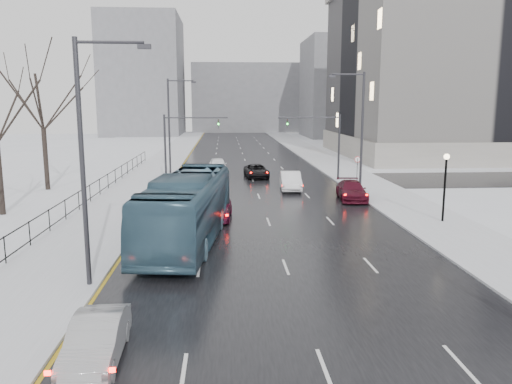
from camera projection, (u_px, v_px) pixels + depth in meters
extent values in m
cube|color=black|center=(247.00, 166.00, 60.43)|extent=(16.00, 150.00, 0.04)
cube|color=black|center=(253.00, 181.00, 48.64)|extent=(130.00, 10.00, 0.04)
cube|color=silver|center=(160.00, 167.00, 59.76)|extent=(5.00, 150.00, 0.16)
cube|color=silver|center=(333.00, 165.00, 61.09)|extent=(5.00, 150.00, 0.16)
cube|color=white|center=(79.00, 167.00, 59.16)|extent=(14.00, 150.00, 0.12)
cube|color=black|center=(54.00, 207.00, 29.89)|extent=(0.04, 70.00, 0.05)
cube|color=black|center=(55.00, 223.00, 30.06)|extent=(0.04, 70.00, 0.05)
cylinder|color=black|center=(55.00, 216.00, 29.99)|extent=(0.06, 0.06, 1.30)
cylinder|color=#2D2D33|center=(362.00, 135.00, 40.44)|extent=(0.20, 0.20, 10.00)
cylinder|color=#2D2D33|center=(348.00, 74.00, 39.52)|extent=(2.60, 0.12, 0.12)
cube|color=#2D2D33|center=(332.00, 76.00, 39.47)|extent=(0.50, 0.25, 0.18)
cylinder|color=#2D2D33|center=(82.00, 168.00, 19.73)|extent=(0.20, 0.20, 10.00)
cylinder|color=#2D2D33|center=(110.00, 42.00, 18.97)|extent=(2.60, 0.12, 0.12)
cube|color=#2D2D33|center=(144.00, 47.00, 19.08)|extent=(0.50, 0.25, 0.18)
cylinder|color=#2D2D33|center=(169.00, 128.00, 51.17)|extent=(0.20, 0.20, 10.00)
cylinder|color=#2D2D33|center=(181.00, 81.00, 50.42)|extent=(2.60, 0.12, 0.12)
cube|color=#2D2D33|center=(194.00, 82.00, 50.53)|extent=(0.50, 0.25, 0.18)
cylinder|color=black|center=(444.00, 190.00, 31.27)|extent=(0.14, 0.14, 4.00)
sphere|color=#FFE5B2|center=(447.00, 157.00, 30.91)|extent=(0.36, 0.36, 0.36)
cylinder|color=#2D2D33|center=(339.00, 148.00, 48.61)|extent=(0.20, 0.20, 6.50)
cylinder|color=#2D2D33|center=(309.00, 117.00, 47.90)|extent=(6.00, 0.12, 0.12)
imported|color=#2D2D33|center=(287.00, 124.00, 47.88)|extent=(0.15, 0.18, 0.90)
sphere|color=#19FF33|center=(287.00, 124.00, 47.73)|extent=(0.16, 0.16, 0.16)
cylinder|color=#2D2D33|center=(165.00, 149.00, 47.55)|extent=(0.20, 0.20, 6.50)
cylinder|color=#2D2D33|center=(196.00, 118.00, 47.22)|extent=(6.00, 0.12, 0.12)
imported|color=#2D2D33|center=(218.00, 124.00, 47.46)|extent=(0.15, 0.18, 0.90)
sphere|color=#19FF33|center=(218.00, 124.00, 47.31)|extent=(0.16, 0.16, 0.16)
cylinder|color=#2D2D33|center=(357.00, 172.00, 45.05)|extent=(0.06, 0.06, 2.50)
cylinder|color=white|center=(358.00, 159.00, 44.85)|extent=(0.60, 0.03, 0.60)
torus|color=#B20C0C|center=(358.00, 159.00, 44.85)|extent=(0.58, 0.06, 0.58)
cube|color=gray|center=(484.00, 72.00, 72.35)|extent=(40.00, 30.00, 24.00)
cube|color=gray|center=(478.00, 145.00, 74.18)|extent=(40.60, 30.60, 3.00)
cube|color=slate|center=(358.00, 88.00, 114.33)|extent=(24.00, 20.00, 22.00)
cube|color=slate|center=(144.00, 77.00, 120.48)|extent=(18.00, 22.00, 28.00)
cube|color=slate|center=(248.00, 98.00, 137.73)|extent=(30.00, 18.00, 18.00)
imported|color=#9F9FA2|center=(96.00, 340.00, 14.50)|extent=(1.55, 4.11, 1.34)
imported|color=#3B5E73|center=(188.00, 208.00, 27.14)|extent=(4.70, 13.67, 3.73)
imported|color=#550E2A|center=(217.00, 207.00, 32.62)|extent=(2.18, 4.80, 1.60)
imported|color=white|center=(291.00, 181.00, 43.62)|extent=(2.00, 4.99, 1.61)
imported|color=black|center=(256.00, 171.00, 51.05)|extent=(2.57, 4.99, 1.34)
imported|color=#4A0C1D|center=(352.00, 190.00, 39.20)|extent=(2.51, 5.20, 1.46)
imported|color=white|center=(218.00, 165.00, 54.82)|extent=(2.28, 4.88, 1.61)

